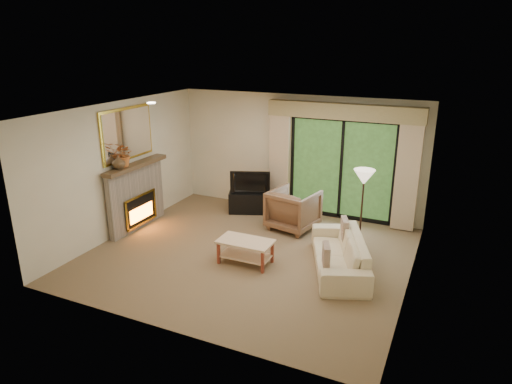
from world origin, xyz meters
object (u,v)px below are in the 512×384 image
at_px(sofa, 339,253).
at_px(coffee_table, 246,252).
at_px(armchair, 293,210).
at_px(media_console, 250,202).

height_order(sofa, coffee_table, sofa).
height_order(armchair, sofa, armchair).
bearing_deg(armchair, coffee_table, 94.54).
distance_m(media_console, armchair, 1.30).
bearing_deg(coffee_table, armchair, 82.74).
bearing_deg(media_console, sofa, -57.15).
distance_m(sofa, coffee_table, 1.59).
relative_size(media_console, armchair, 1.04).
bearing_deg(sofa, coffee_table, -94.43).
xyz_separation_m(media_console, armchair, (1.20, -0.49, 0.18)).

